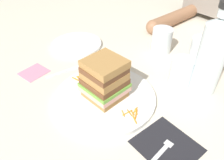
% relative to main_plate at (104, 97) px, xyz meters
% --- Properties ---
extents(ground_plane, '(3.00, 3.00, 0.00)m').
position_rel_main_plate_xyz_m(ground_plane, '(0.00, 0.02, -0.01)').
color(ground_plane, beige).
extents(main_plate, '(0.29, 0.29, 0.01)m').
position_rel_main_plate_xyz_m(main_plate, '(0.00, 0.00, 0.00)').
color(main_plate, white).
rests_on(main_plate, ground_plane).
extents(sandwich, '(0.11, 0.11, 0.12)m').
position_rel_main_plate_xyz_m(sandwich, '(0.00, 0.00, 0.07)').
color(sandwich, '#A87A42').
rests_on(sandwich, main_plate).
extents(carrot_shred_0, '(0.03, 0.01, 0.00)m').
position_rel_main_plate_xyz_m(carrot_shred_0, '(-0.11, -0.01, 0.01)').
color(carrot_shred_0, orange).
rests_on(carrot_shred_0, main_plate).
extents(carrot_shred_1, '(0.02, 0.01, 0.00)m').
position_rel_main_plate_xyz_m(carrot_shred_1, '(-0.11, -0.01, 0.01)').
color(carrot_shred_1, orange).
rests_on(carrot_shred_1, main_plate).
extents(carrot_shred_2, '(0.02, 0.01, 0.00)m').
position_rel_main_plate_xyz_m(carrot_shred_2, '(-0.11, 0.01, 0.01)').
color(carrot_shred_2, orange).
rests_on(carrot_shred_2, main_plate).
extents(carrot_shred_3, '(0.03, 0.00, 0.00)m').
position_rel_main_plate_xyz_m(carrot_shred_3, '(-0.08, -0.01, 0.01)').
color(carrot_shred_3, orange).
rests_on(carrot_shred_3, main_plate).
extents(carrot_shred_4, '(0.02, 0.01, 0.00)m').
position_rel_main_plate_xyz_m(carrot_shred_4, '(-0.09, -0.02, 0.01)').
color(carrot_shred_4, orange).
rests_on(carrot_shred_4, main_plate).
extents(carrot_shred_5, '(0.03, 0.01, 0.00)m').
position_rel_main_plate_xyz_m(carrot_shred_5, '(-0.11, -0.01, 0.01)').
color(carrot_shred_5, orange).
rests_on(carrot_shred_5, main_plate).
extents(carrot_shred_6, '(0.03, 0.01, 0.00)m').
position_rel_main_plate_xyz_m(carrot_shred_6, '(-0.11, -0.02, 0.01)').
color(carrot_shred_6, orange).
rests_on(carrot_shred_6, main_plate).
extents(carrot_shred_7, '(0.02, 0.01, 0.00)m').
position_rel_main_plate_xyz_m(carrot_shred_7, '(0.09, -0.01, 0.01)').
color(carrot_shred_7, orange).
rests_on(carrot_shred_7, main_plate).
extents(carrot_shred_8, '(0.03, 0.02, 0.00)m').
position_rel_main_plate_xyz_m(carrot_shred_8, '(0.13, -0.00, 0.01)').
color(carrot_shred_8, orange).
rests_on(carrot_shred_8, main_plate).
extents(carrot_shred_9, '(0.02, 0.01, 0.00)m').
position_rel_main_plate_xyz_m(carrot_shred_9, '(0.11, 0.02, 0.01)').
color(carrot_shred_9, orange).
rests_on(carrot_shred_9, main_plate).
extents(carrot_shred_10, '(0.01, 0.03, 0.00)m').
position_rel_main_plate_xyz_m(carrot_shred_10, '(0.10, 0.02, 0.01)').
color(carrot_shred_10, orange).
rests_on(carrot_shred_10, main_plate).
extents(carrot_shred_11, '(0.02, 0.01, 0.00)m').
position_rel_main_plate_xyz_m(carrot_shred_11, '(0.10, 0.01, 0.01)').
color(carrot_shred_11, orange).
rests_on(carrot_shred_11, main_plate).
extents(carrot_shred_12, '(0.02, 0.03, 0.00)m').
position_rel_main_plate_xyz_m(carrot_shred_12, '(0.12, 0.01, 0.01)').
color(carrot_shred_12, orange).
rests_on(carrot_shred_12, main_plate).
extents(carrot_shred_13, '(0.01, 0.03, 0.00)m').
position_rel_main_plate_xyz_m(carrot_shred_13, '(0.10, 0.00, 0.01)').
color(carrot_shred_13, orange).
rests_on(carrot_shred_13, main_plate).
extents(carrot_shred_14, '(0.02, 0.01, 0.00)m').
position_rel_main_plate_xyz_m(carrot_shred_14, '(0.10, 0.01, 0.01)').
color(carrot_shred_14, orange).
rests_on(carrot_shred_14, main_plate).
extents(napkin_dark, '(0.14, 0.13, 0.00)m').
position_rel_main_plate_xyz_m(napkin_dark, '(0.22, 0.01, -0.01)').
color(napkin_dark, black).
rests_on(napkin_dark, ground_plane).
extents(fork, '(0.03, 0.17, 0.00)m').
position_rel_main_plate_xyz_m(fork, '(0.23, -0.02, -0.00)').
color(fork, silver).
rests_on(fork, napkin_dark).
extents(knife, '(0.04, 0.20, 0.00)m').
position_rel_main_plate_xyz_m(knife, '(-0.19, 0.01, -0.01)').
color(knife, silver).
rests_on(knife, ground_plane).
extents(juice_glass, '(0.07, 0.07, 0.09)m').
position_rel_main_plate_xyz_m(juice_glass, '(0.10, 0.23, 0.03)').
color(juice_glass, white).
rests_on(juice_glass, ground_plane).
extents(water_bottle, '(0.08, 0.08, 0.27)m').
position_rel_main_plate_xyz_m(water_bottle, '(0.16, 0.26, 0.11)').
color(water_bottle, silver).
rests_on(water_bottle, ground_plane).
extents(empty_tumbler_0, '(0.07, 0.07, 0.09)m').
position_rel_main_plate_xyz_m(empty_tumbler_0, '(-0.07, 0.33, 0.04)').
color(empty_tumbler_0, silver).
rests_on(empty_tumbler_0, ground_plane).
extents(empty_tumbler_1, '(0.08, 0.08, 0.10)m').
position_rel_main_plate_xyz_m(empty_tumbler_1, '(0.08, 0.37, 0.04)').
color(empty_tumbler_1, silver).
rests_on(empty_tumbler_1, ground_plane).
extents(side_plate, '(0.20, 0.20, 0.01)m').
position_rel_main_plate_xyz_m(side_plate, '(-0.31, 0.11, -0.00)').
color(side_plate, white).
rests_on(side_plate, ground_plane).
extents(napkin_pink, '(0.09, 0.10, 0.00)m').
position_rel_main_plate_xyz_m(napkin_pink, '(-0.26, -0.10, -0.01)').
color(napkin_pink, pink).
rests_on(napkin_pink, ground_plane).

